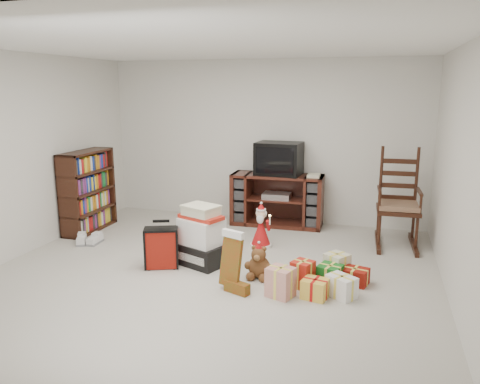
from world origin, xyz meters
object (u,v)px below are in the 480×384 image
santa_figurine (261,230)px  gift_cluster (321,277)px  mrs_claus_figurine (189,234)px  red_suitcase (162,248)px  gift_pile (201,239)px  bookshelf (88,193)px  sneaker_pair (88,240)px  tv_stand (277,200)px  teddy_bear (259,264)px  crt_television (279,159)px  rocking_chair (398,211)px

santa_figurine → gift_cluster: 1.45m
mrs_claus_figurine → gift_cluster: bearing=-21.0°
red_suitcase → gift_cluster: red_suitcase is taller
gift_cluster → santa_figurine: bearing=130.3°
gift_pile → bookshelf: bearing=-179.8°
santa_figurine → mrs_claus_figurine: size_ratio=1.01×
sneaker_pair → gift_cluster: (3.21, -0.54, 0.07)m
mrs_claus_figurine → santa_figurine: bearing=26.3°
bookshelf → gift_cluster: bookshelf is taller
tv_stand → teddy_bear: bearing=-84.9°
red_suitcase → mrs_claus_figurine: bearing=60.5°
gift_pile → crt_television: crt_television is taller
tv_stand → red_suitcase: bearing=-115.2°
santa_figurine → crt_television: 1.33m
red_suitcase → crt_television: bearing=44.3°
crt_television → sneaker_pair: bearing=-140.7°
rocking_chair → sneaker_pair: bearing=-166.0°
rocking_chair → teddy_bear: bearing=-134.5°
bookshelf → crt_television: (2.62, 1.06, 0.46)m
mrs_claus_figurine → bookshelf: bearing=166.6°
bookshelf → mrs_claus_figurine: size_ratio=1.98×
santa_figurine → crt_television: crt_television is taller
mrs_claus_figurine → gift_cluster: size_ratio=0.56×
bookshelf → teddy_bear: size_ratio=3.23×
teddy_bear → mrs_claus_figurine: mrs_claus_figurine is taller
gift_cluster → tv_stand: bearing=113.8°
tv_stand → sneaker_pair: bearing=-146.1°
gift_cluster → mrs_claus_figurine: bearing=159.0°
gift_pile → sneaker_pair: gift_pile is taller
teddy_bear → mrs_claus_figurine: size_ratio=0.61×
teddy_bear → crt_television: (-0.24, 2.08, 0.87)m
bookshelf → gift_pile: bearing=-21.2°
bookshelf → sneaker_pair: bookshelf is taller
santa_figurine → red_suitcase: bearing=-131.5°
red_suitcase → crt_television: (0.93, 2.12, 0.79)m
tv_stand → mrs_claus_figurine: 1.71m
rocking_chair → santa_figurine: bearing=-162.4°
rocking_chair → gift_cluster: 1.94m
mrs_claus_figurine → crt_television: bearing=60.3°
sneaker_pair → crt_television: size_ratio=0.53×
bookshelf → red_suitcase: bookshelf is taller
santa_figurine → teddy_bear: bearing=-76.9°
rocking_chair → santa_figurine: rocking_chair is taller
mrs_claus_figurine → crt_television: size_ratio=0.86×
bookshelf → gift_cluster: 3.75m
rocking_chair → crt_television: bearing=163.4°
tv_stand → gift_pile: tv_stand is taller
gift_cluster → red_suitcase: bearing=178.4°
santa_figurine → mrs_claus_figurine: 0.95m
santa_figurine → mrs_claus_figurine: bearing=-153.7°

